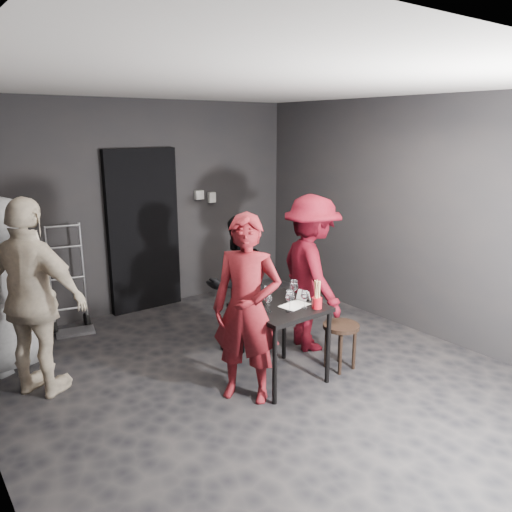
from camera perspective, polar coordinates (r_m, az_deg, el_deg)
floor at (r=4.96m, az=0.02°, el=-13.83°), size 4.50×5.00×0.02m
ceiling at (r=4.38m, az=0.02°, el=19.06°), size 4.50×5.00×0.02m
wall_back at (r=6.62m, az=-13.10°, el=5.42°), size 4.50×0.04×2.70m
wall_right at (r=6.07m, az=17.36°, el=4.34°), size 0.04×5.00×2.70m
doorway at (r=6.61m, az=-12.74°, el=2.80°), size 0.95×0.10×2.10m
wallbox_upper at (r=6.94m, az=-6.51°, el=6.95°), size 0.12×0.06×0.12m
wallbox_lower at (r=7.05m, az=-5.09°, el=6.69°), size 0.10×0.06×0.14m
hand_truck at (r=6.31m, az=-20.33°, el=-6.09°), size 0.43×0.36×1.28m
tasting_table at (r=4.69m, az=2.80°, el=-6.78°), size 0.72×0.72×0.75m
stool at (r=5.06m, az=9.67°, el=-8.66°), size 0.36×0.36×0.47m
server_red at (r=4.29m, az=-1.06°, el=-4.93°), size 0.77×0.81×1.85m
woman_black at (r=5.33m, az=-2.10°, el=-3.36°), size 0.72×0.43×1.43m
man_maroon at (r=5.33m, az=6.35°, el=-0.96°), size 0.89×1.32×1.88m
bystander_cream at (r=4.73m, az=-24.31°, el=-2.50°), size 1.24×1.37×2.15m
bystander_grey at (r=5.38m, az=-27.01°, el=-1.51°), size 1.13×0.91×2.03m
tasting_mat at (r=4.66m, az=4.43°, el=-5.64°), size 0.29×0.21×0.00m
wine_glass_a at (r=4.47m, az=1.40°, el=-5.20°), size 0.09×0.09×0.19m
wine_glass_b at (r=4.59m, az=-0.00°, el=-4.58°), size 0.09×0.09×0.20m
wine_glass_c at (r=4.64m, az=1.33°, el=-4.42°), size 0.09×0.09×0.20m
wine_glass_d at (r=4.47m, az=3.89°, el=-5.04°), size 0.11×0.11×0.22m
wine_glass_e at (r=4.58m, az=5.55°, el=-4.85°), size 0.09×0.09×0.18m
wine_glass_f at (r=4.76m, az=4.37°, el=-3.81°), size 0.11×0.11×0.22m
wine_bottle at (r=4.48m, az=-0.50°, el=-4.73°), size 0.08×0.08×0.33m
breadstick_cup at (r=4.57m, az=7.00°, el=-4.42°), size 0.09×0.09×0.28m
reserved_card at (r=4.79m, az=5.31°, el=-4.50°), size 0.09×0.13×0.10m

